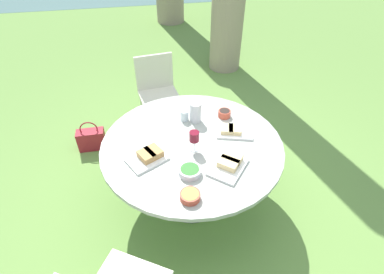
{
  "coord_description": "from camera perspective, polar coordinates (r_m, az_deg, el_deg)",
  "views": [
    {
      "loc": [
        -0.35,
        -1.83,
        2.3
      ],
      "look_at": [
        0.0,
        0.0,
        0.77
      ],
      "focal_mm": 28.0,
      "sensor_mm": 36.0,
      "label": 1
    }
  ],
  "objects": [
    {
      "name": "ground_plane",
      "position": [
        2.97,
        -0.0,
        -11.56
      ],
      "size": [
        40.0,
        40.0,
        0.0
      ],
      "primitive_type": "plane",
      "color": "#668E42"
    },
    {
      "name": "dining_table",
      "position": [
        2.52,
        -0.0,
        -2.67
      ],
      "size": [
        1.49,
        1.49,
        0.71
      ],
      "color": "#4C4C51",
      "rests_on": "ground_plane"
    },
    {
      "name": "chair_near_left",
      "position": [
        3.57,
        -6.59,
        9.25
      ],
      "size": [
        0.49,
        0.48,
        0.89
      ],
      "color": "beige",
      "rests_on": "ground_plane"
    },
    {
      "name": "water_pitcher",
      "position": [
        2.64,
        0.69,
        4.73
      ],
      "size": [
        0.11,
        0.1,
        0.18
      ],
      "color": "silver",
      "rests_on": "dining_table"
    },
    {
      "name": "wine_glass",
      "position": [
        2.3,
        0.33,
        -0.04
      ],
      "size": [
        0.08,
        0.08,
        0.18
      ],
      "color": "silver",
      "rests_on": "dining_table"
    },
    {
      "name": "platter_bread_main",
      "position": [
        2.56,
        7.79,
        1.18
      ],
      "size": [
        0.34,
        0.26,
        0.06
      ],
      "color": "white",
      "rests_on": "dining_table"
    },
    {
      "name": "platter_charcuterie",
      "position": [
        2.32,
        -8.25,
        -3.62
      ],
      "size": [
        0.35,
        0.32,
        0.07
      ],
      "color": "white",
      "rests_on": "dining_table"
    },
    {
      "name": "platter_sandwich_side",
      "position": [
        2.25,
        7.07,
        -5.08
      ],
      "size": [
        0.36,
        0.37,
        0.07
      ],
      "color": "white",
      "rests_on": "dining_table"
    },
    {
      "name": "bowl_fries",
      "position": [
        2.03,
        -0.36,
        -11.12
      ],
      "size": [
        0.14,
        0.14,
        0.05
      ],
      "color": "#B74733",
      "rests_on": "dining_table"
    },
    {
      "name": "bowl_salad",
      "position": [
        2.18,
        -0.41,
        -6.46
      ],
      "size": [
        0.17,
        0.17,
        0.05
      ],
      "color": "silver",
      "rests_on": "dining_table"
    },
    {
      "name": "bowl_olives",
      "position": [
        2.75,
        6.19,
        4.53
      ],
      "size": [
        0.11,
        0.11,
        0.06
      ],
      "color": "#B74733",
      "rests_on": "dining_table"
    },
    {
      "name": "cup_water_near",
      "position": [
        2.68,
        -1.45,
        4.14
      ],
      "size": [
        0.07,
        0.07,
        0.1
      ],
      "color": "silver",
      "rests_on": "dining_table"
    },
    {
      "name": "handbag",
      "position": [
        3.59,
        -18.61,
        -0.38
      ],
      "size": [
        0.3,
        0.14,
        0.37
      ],
      "color": "maroon",
      "rests_on": "ground_plane"
    }
  ]
}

